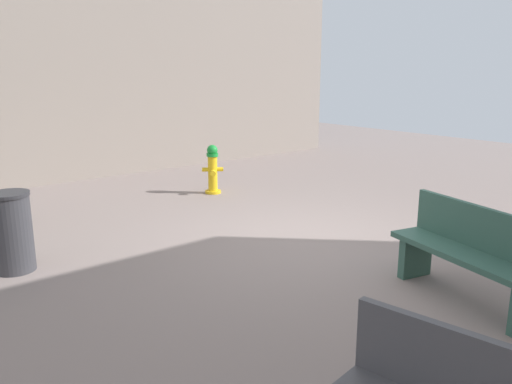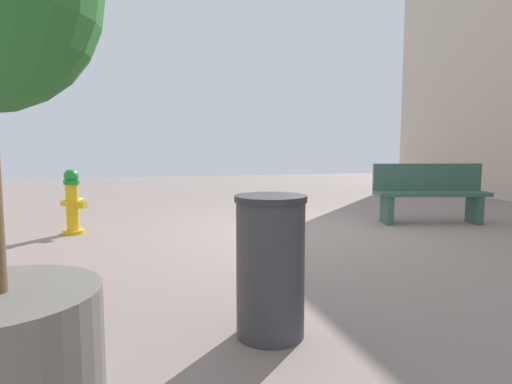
{
  "view_description": "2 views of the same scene",
  "coord_description": "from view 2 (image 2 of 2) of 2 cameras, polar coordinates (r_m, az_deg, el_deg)",
  "views": [
    {
      "loc": [
        -4.65,
        4.59,
        2.28
      ],
      "look_at": [
        0.91,
        0.06,
        0.55
      ],
      "focal_mm": 36.01,
      "sensor_mm": 36.0,
      "label": 1
    },
    {
      "loc": [
        2.27,
        5.87,
        1.25
      ],
      "look_at": [
        0.88,
        0.82,
        0.69
      ],
      "focal_mm": 30.72,
      "sensor_mm": 36.0,
      "label": 2
    }
  ],
  "objects": [
    {
      "name": "ground_plane",
      "position": [
        6.42,
        5.62,
        -5.12
      ],
      "size": [
        23.4,
        23.4,
        0.0
      ],
      "primitive_type": "plane",
      "color": "gray"
    },
    {
      "name": "fire_hydrant",
      "position": [
        6.69,
        -22.78,
        -1.14
      ],
      "size": [
        0.36,
        0.37,
        0.91
      ],
      "color": "gold",
      "rests_on": "ground_plane"
    },
    {
      "name": "trash_bin",
      "position": [
        2.88,
        1.9,
        -9.62
      ],
      "size": [
        0.47,
        0.47,
        0.93
      ],
      "color": "#38383D",
      "rests_on": "ground_plane"
    },
    {
      "name": "bench_near",
      "position": [
        7.56,
        21.68,
        0.02
      ],
      "size": [
        1.83,
        0.84,
        0.95
      ],
      "color": "#33594C",
      "rests_on": "ground_plane"
    }
  ]
}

